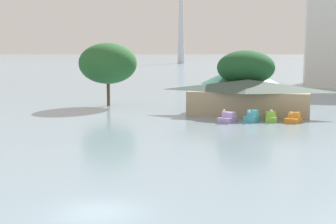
{
  "coord_description": "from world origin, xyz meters",
  "views": [
    {
      "loc": [
        10.11,
        -23.64,
        8.82
      ],
      "look_at": [
        -1.03,
        19.17,
        3.1
      ],
      "focal_mm": 51.29,
      "sensor_mm": 36.0,
      "label": 1
    }
  ],
  "objects_px": {
    "pedal_boat_lavender": "(228,118)",
    "pedal_boat_cyan": "(252,117)",
    "shoreline_tree_tall_left": "(108,63)",
    "pedal_boat_lime": "(271,117)",
    "pedal_boat_orange": "(294,118)",
    "shoreline_tree_mid": "(246,68)",
    "green_roof_pavilion": "(240,83)",
    "boathouse": "(248,96)"
  },
  "relations": [
    {
      "from": "pedal_boat_cyan",
      "to": "boathouse",
      "type": "xyz_separation_m",
      "value": [
        -1.07,
        6.22,
        1.98
      ]
    },
    {
      "from": "green_roof_pavilion",
      "to": "shoreline_tree_tall_left",
      "type": "xyz_separation_m",
      "value": [
        -20.47,
        -3.64,
        3.05
      ]
    },
    {
      "from": "pedal_boat_cyan",
      "to": "green_roof_pavilion",
      "type": "bearing_deg",
      "value": -151.13
    },
    {
      "from": "pedal_boat_cyan",
      "to": "green_roof_pavilion",
      "type": "height_order",
      "value": "green_roof_pavilion"
    },
    {
      "from": "pedal_boat_orange",
      "to": "boathouse",
      "type": "xyz_separation_m",
      "value": [
        -6.09,
        5.32,
        2.07
      ]
    },
    {
      "from": "boathouse",
      "to": "green_roof_pavilion",
      "type": "height_order",
      "value": "green_roof_pavilion"
    },
    {
      "from": "pedal_boat_orange",
      "to": "pedal_boat_lavender",
      "type": "bearing_deg",
      "value": -61.28
    },
    {
      "from": "pedal_boat_lavender",
      "to": "pedal_boat_cyan",
      "type": "height_order",
      "value": "pedal_boat_lavender"
    },
    {
      "from": "pedal_boat_lavender",
      "to": "pedal_boat_lime",
      "type": "relative_size",
      "value": 1.07
    },
    {
      "from": "pedal_boat_lime",
      "to": "boathouse",
      "type": "xyz_separation_m",
      "value": [
        -3.31,
        5.13,
        2.08
      ]
    },
    {
      "from": "pedal_boat_lime",
      "to": "boathouse",
      "type": "relative_size",
      "value": 0.17
    },
    {
      "from": "pedal_boat_orange",
      "to": "pedal_boat_cyan",
      "type": "bearing_deg",
      "value": -64.79
    },
    {
      "from": "pedal_boat_orange",
      "to": "green_roof_pavilion",
      "type": "relative_size",
      "value": 0.26
    },
    {
      "from": "pedal_boat_lime",
      "to": "shoreline_tree_mid",
      "type": "distance_m",
      "value": 12.04
    },
    {
      "from": "pedal_boat_cyan",
      "to": "green_roof_pavilion",
      "type": "xyz_separation_m",
      "value": [
        -3.19,
        15.21,
        3.12
      ]
    },
    {
      "from": "pedal_boat_orange",
      "to": "shoreline_tree_mid",
      "type": "xyz_separation_m",
      "value": [
        -6.93,
        9.87,
        5.81
      ]
    },
    {
      "from": "shoreline_tree_mid",
      "to": "pedal_boat_lime",
      "type": "bearing_deg",
      "value": -66.81
    },
    {
      "from": "pedal_boat_cyan",
      "to": "boathouse",
      "type": "height_order",
      "value": "boathouse"
    },
    {
      "from": "boathouse",
      "to": "green_roof_pavilion",
      "type": "distance_m",
      "value": 9.31
    },
    {
      "from": "pedal_boat_lavender",
      "to": "pedal_boat_orange",
      "type": "relative_size",
      "value": 1.03
    },
    {
      "from": "boathouse",
      "to": "shoreline_tree_mid",
      "type": "bearing_deg",
      "value": 100.4
    },
    {
      "from": "pedal_boat_cyan",
      "to": "shoreline_tree_mid",
      "type": "distance_m",
      "value": 12.35
    },
    {
      "from": "pedal_boat_lime",
      "to": "shoreline_tree_mid",
      "type": "height_order",
      "value": "shoreline_tree_mid"
    },
    {
      "from": "shoreline_tree_tall_left",
      "to": "pedal_boat_lime",
      "type": "bearing_deg",
      "value": -22.04
    },
    {
      "from": "pedal_boat_lime",
      "to": "pedal_boat_orange",
      "type": "xyz_separation_m",
      "value": [
        2.78,
        -0.19,
        0.02
      ]
    },
    {
      "from": "pedal_boat_lime",
      "to": "pedal_boat_lavender",
      "type": "bearing_deg",
      "value": -71.87
    },
    {
      "from": "pedal_boat_lime",
      "to": "pedal_boat_orange",
      "type": "bearing_deg",
      "value": 81.84
    },
    {
      "from": "pedal_boat_orange",
      "to": "shoreline_tree_tall_left",
      "type": "distance_m",
      "value": 31.23
    },
    {
      "from": "boathouse",
      "to": "pedal_boat_orange",
      "type": "bearing_deg",
      "value": -41.11
    },
    {
      "from": "pedal_boat_lavender",
      "to": "shoreline_tree_mid",
      "type": "xyz_separation_m",
      "value": [
        0.96,
        11.79,
        5.81
      ]
    },
    {
      "from": "pedal_boat_orange",
      "to": "shoreline_tree_mid",
      "type": "bearing_deg",
      "value": -129.91
    },
    {
      "from": "shoreline_tree_tall_left",
      "to": "shoreline_tree_mid",
      "type": "relative_size",
      "value": 1.13
    },
    {
      "from": "pedal_boat_lavender",
      "to": "shoreline_tree_tall_left",
      "type": "height_order",
      "value": "shoreline_tree_tall_left"
    },
    {
      "from": "pedal_boat_cyan",
      "to": "pedal_boat_orange",
      "type": "height_order",
      "value": "pedal_boat_cyan"
    },
    {
      "from": "pedal_boat_lavender",
      "to": "boathouse",
      "type": "bearing_deg",
      "value": -178.76
    },
    {
      "from": "shoreline_tree_mid",
      "to": "green_roof_pavilion",
      "type": "bearing_deg",
      "value": 106.08
    },
    {
      "from": "pedal_boat_lavender",
      "to": "green_roof_pavilion",
      "type": "xyz_separation_m",
      "value": [
        -0.32,
        16.23,
        3.2
      ]
    },
    {
      "from": "shoreline_tree_tall_left",
      "to": "shoreline_tree_mid",
      "type": "xyz_separation_m",
      "value": [
        21.75,
        -0.8,
        -0.44
      ]
    },
    {
      "from": "pedal_boat_cyan",
      "to": "pedal_boat_lime",
      "type": "bearing_deg",
      "value": 133.0
    },
    {
      "from": "green_roof_pavilion",
      "to": "shoreline_tree_mid",
      "type": "height_order",
      "value": "shoreline_tree_mid"
    },
    {
      "from": "pedal_boat_orange",
      "to": "boathouse",
      "type": "bearing_deg",
      "value": -116.09
    },
    {
      "from": "shoreline_tree_tall_left",
      "to": "boathouse",
      "type": "bearing_deg",
      "value": -13.33
    }
  ]
}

